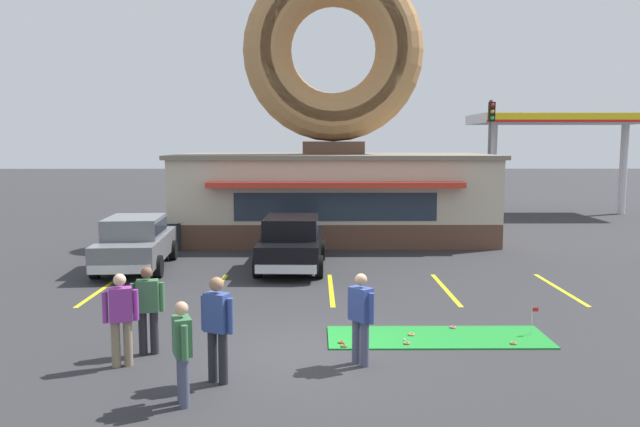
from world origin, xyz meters
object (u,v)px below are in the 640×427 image
object	(u,v)px
pedestrian_beanie_man	(182,348)
traffic_light_pole	(490,145)
car_grey	(136,240)
pedestrian_hooded_kid	(361,315)
putting_flag_pin	(534,314)
pedestrian_leather_jacket_man	(217,324)
golf_ball	(404,340)
car_black	(292,240)
pedestrian_blue_sweater_man	(121,315)
pedestrian_clipboard_woman	(148,306)
trash_bin	(173,236)

from	to	relation	value
pedestrian_beanie_man	traffic_light_pole	xyz separation A→B (m)	(10.18, 20.75, 2.86)
car_grey	pedestrian_beanie_man	distance (m)	10.51
car_grey	pedestrian_hooded_kid	bearing A→B (deg)	-53.07
putting_flag_pin	pedestrian_leather_jacket_man	size ratio (longest dim) A/B	0.32
golf_ball	car_black	xyz separation A→B (m)	(-2.44, 7.08, 0.82)
pedestrian_blue_sweater_man	traffic_light_pole	world-z (taller)	traffic_light_pole
pedestrian_hooded_kid	pedestrian_clipboard_woman	size ratio (longest dim) A/B	1.00
car_black	pedestrian_clipboard_woman	size ratio (longest dim) A/B	2.87
golf_ball	trash_bin	world-z (taller)	trash_bin
golf_ball	traffic_light_pole	bearing A→B (deg)	69.94
pedestrian_leather_jacket_man	traffic_light_pole	bearing A→B (deg)	63.79
pedestrian_hooded_kid	pedestrian_beanie_man	bearing A→B (deg)	-149.01
pedestrian_leather_jacket_man	putting_flag_pin	bearing A→B (deg)	22.26
car_black	pedestrian_clipboard_woman	distance (m)	8.05
car_black	pedestrian_clipboard_woman	bearing A→B (deg)	-106.59
trash_bin	traffic_light_pole	distance (m)	15.64
pedestrian_leather_jacket_man	pedestrian_blue_sweater_man	bearing A→B (deg)	156.71
car_black	pedestrian_clipboard_woman	world-z (taller)	pedestrian_clipboard_woman
car_black	pedestrian_beanie_man	world-z (taller)	car_black
putting_flag_pin	pedestrian_clipboard_woman	world-z (taller)	pedestrian_clipboard_woman
golf_ball	putting_flag_pin	distance (m)	2.69
putting_flag_pin	pedestrian_beanie_man	size ratio (longest dim) A/B	0.36
golf_ball	trash_bin	size ratio (longest dim) A/B	0.04
car_grey	trash_bin	world-z (taller)	car_grey
trash_bin	traffic_light_pole	bearing A→B (deg)	29.51
trash_bin	car_black	bearing A→B (deg)	-37.09
pedestrian_blue_sweater_man	pedestrian_beanie_man	world-z (taller)	pedestrian_blue_sweater_man
pedestrian_clipboard_woman	pedestrian_beanie_man	distance (m)	2.46
golf_ball	pedestrian_clipboard_woman	bearing A→B (deg)	-172.35
putting_flag_pin	trash_bin	bearing A→B (deg)	133.37
golf_ball	pedestrian_hooded_kid	xyz separation A→B (m)	(-0.94, -1.21, 0.83)
pedestrian_leather_jacket_man	traffic_light_pole	distance (m)	22.37
car_black	car_grey	xyz separation A→B (m)	(-4.72, -0.01, 0.00)
pedestrian_clipboard_woman	trash_bin	size ratio (longest dim) A/B	1.65
pedestrian_leather_jacket_man	pedestrian_clipboard_woman	bearing A→B (deg)	136.87
pedestrian_beanie_man	trash_bin	size ratio (longest dim) A/B	1.59
pedestrian_beanie_man	pedestrian_clipboard_woman	bearing A→B (deg)	116.26
car_grey	pedestrian_hooded_kid	xyz separation A→B (m)	(6.22, -8.28, 0.01)
golf_ball	pedestrian_beanie_man	size ratio (longest dim) A/B	0.03
putting_flag_pin	car_black	xyz separation A→B (m)	(-5.07, 6.68, 0.43)
car_black	pedestrian_beanie_man	xyz separation A→B (m)	(-1.21, -9.92, -0.02)
golf_ball	pedestrian_leather_jacket_man	size ratio (longest dim) A/B	0.02
pedestrian_leather_jacket_man	pedestrian_beanie_man	xyz separation A→B (m)	(-0.38, -0.83, -0.11)
pedestrian_blue_sweater_man	pedestrian_clipboard_woman	bearing A→B (deg)	64.70
putting_flag_pin	pedestrian_hooded_kid	distance (m)	3.94
putting_flag_pin	car_black	size ratio (longest dim) A/B	0.12
pedestrian_blue_sweater_man	putting_flag_pin	bearing A→B (deg)	12.20
putting_flag_pin	pedestrian_clipboard_woman	bearing A→B (deg)	-171.98
car_black	trash_bin	world-z (taller)	car_black
car_black	pedestrian_blue_sweater_man	world-z (taller)	pedestrian_blue_sweater_man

